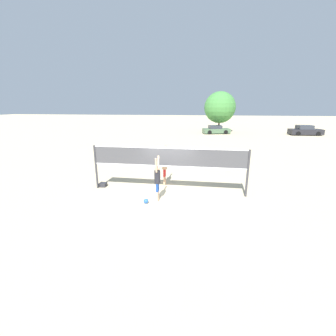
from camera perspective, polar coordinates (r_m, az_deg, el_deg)
The scene contains 9 objects.
ground_plane at distance 11.83m, azimuth 0.00°, elevation -6.08°, with size 200.00×200.00×0.00m, color beige.
volleyball_net at distance 11.32m, azimuth 0.00°, elevation 2.00°, with size 7.93×0.11×2.36m.
player_spiker at distance 10.41m, azimuth -2.72°, elevation -2.57°, with size 0.28×0.70×2.14m.
player_blocker at distance 12.51m, azimuth -0.89°, elevation 0.99°, with size 0.28×0.72×2.29m.
volleyball at distance 10.51m, azimuth -5.62°, elevation -8.35°, with size 0.23×0.23×0.23m.
gear_bag at distance 13.06m, azimuth -16.15°, elevation -4.09°, with size 0.37×0.35×0.22m.
parked_car_near at distance 40.79m, azimuth 31.49°, elevation 8.08°, with size 4.77×2.24×1.51m.
parked_car_mid at distance 37.59m, azimuth 12.07°, elevation 9.44°, with size 4.52×2.75×1.34m.
tree_left_cluster at distance 39.72m, azimuth 13.05°, elevation 14.76°, with size 5.16×5.16×6.69m.
Camera 1 is at (1.69, -10.87, 4.35)m, focal length 24.00 mm.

